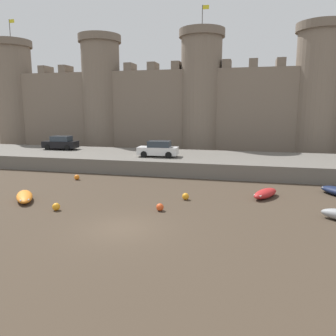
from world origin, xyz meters
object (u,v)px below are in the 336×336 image
(mooring_buoy_near_channel, at_px, (77,177))
(mooring_buoy_near_shore, at_px, (186,196))
(rowboat_foreground_centre, at_px, (24,196))
(car_quay_west, at_px, (158,149))
(rowboat_near_channel_left, at_px, (265,193))
(mooring_buoy_off_centre, at_px, (160,207))
(mooring_buoy_mid_mud, at_px, (56,207))
(car_quay_east, at_px, (61,143))

(mooring_buoy_near_channel, xyz_separation_m, mooring_buoy_near_shore, (10.68, -4.11, 0.01))
(rowboat_foreground_centre, bearing_deg, car_quay_west, 65.68)
(mooring_buoy_near_shore, distance_m, car_quay_west, 11.65)
(rowboat_near_channel_left, relative_size, mooring_buoy_off_centre, 6.25)
(mooring_buoy_mid_mud, relative_size, car_quay_east, 0.12)
(rowboat_near_channel_left, bearing_deg, rowboat_foreground_centre, -163.83)
(mooring_buoy_near_shore, xyz_separation_m, car_quay_west, (-4.83, 10.43, 1.95))
(mooring_buoy_near_channel, xyz_separation_m, car_quay_east, (-7.28, 9.44, 1.95))
(mooring_buoy_near_channel, distance_m, mooring_buoy_mid_mud, 9.04)
(mooring_buoy_near_channel, bearing_deg, car_quay_east, 127.64)
(car_quay_east, xyz_separation_m, car_quay_west, (13.13, -3.13, 0.00))
(mooring_buoy_near_shore, bearing_deg, mooring_buoy_mid_mud, -149.84)
(mooring_buoy_near_channel, relative_size, mooring_buoy_near_shore, 0.97)
(mooring_buoy_mid_mud, bearing_deg, rowboat_near_channel_left, 25.65)
(rowboat_foreground_centre, relative_size, mooring_buoy_near_channel, 6.83)
(mooring_buoy_off_centre, bearing_deg, car_quay_west, 105.70)
(mooring_buoy_mid_mud, bearing_deg, rowboat_foreground_centre, 156.52)
(rowboat_foreground_centre, relative_size, rowboat_near_channel_left, 1.08)
(rowboat_foreground_centre, height_order, mooring_buoy_near_shore, rowboat_foreground_centre)
(rowboat_foreground_centre, height_order, mooring_buoy_mid_mud, rowboat_foreground_centre)
(rowboat_near_channel_left, relative_size, mooring_buoy_mid_mud, 6.12)
(mooring_buoy_mid_mud, relative_size, car_quay_west, 0.12)
(car_quay_west, bearing_deg, rowboat_foreground_centre, -114.32)
(rowboat_foreground_centre, relative_size, mooring_buoy_mid_mud, 6.62)
(rowboat_near_channel_left, bearing_deg, mooring_buoy_near_shore, -161.09)
(car_quay_east, height_order, car_quay_west, same)
(car_quay_west, bearing_deg, mooring_buoy_near_shore, -65.17)
(car_quay_west, bearing_deg, mooring_buoy_off_centre, -74.30)
(mooring_buoy_near_shore, bearing_deg, rowboat_near_channel_left, 18.91)
(car_quay_east, bearing_deg, car_quay_west, -13.39)
(rowboat_near_channel_left, xyz_separation_m, mooring_buoy_mid_mud, (-12.89, -6.19, -0.09))
(rowboat_foreground_centre, relative_size, mooring_buoy_off_centre, 6.77)
(rowboat_foreground_centre, xyz_separation_m, car_quay_east, (-7.13, 16.41, 1.88))
(rowboat_foreground_centre, xyz_separation_m, mooring_buoy_near_channel, (0.15, 6.97, -0.07))
(car_quay_east, bearing_deg, mooring_buoy_mid_mud, -59.53)
(car_quay_east, bearing_deg, rowboat_near_channel_left, -26.52)
(rowboat_near_channel_left, relative_size, mooring_buoy_near_shore, 6.11)
(rowboat_near_channel_left, height_order, mooring_buoy_off_centre, rowboat_near_channel_left)
(mooring_buoy_off_centre, distance_m, car_quay_east, 23.62)
(rowboat_foreground_centre, distance_m, mooring_buoy_near_shore, 11.20)
(mooring_buoy_near_shore, distance_m, car_quay_east, 22.59)
(rowboat_near_channel_left, distance_m, mooring_buoy_off_centre, 8.08)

